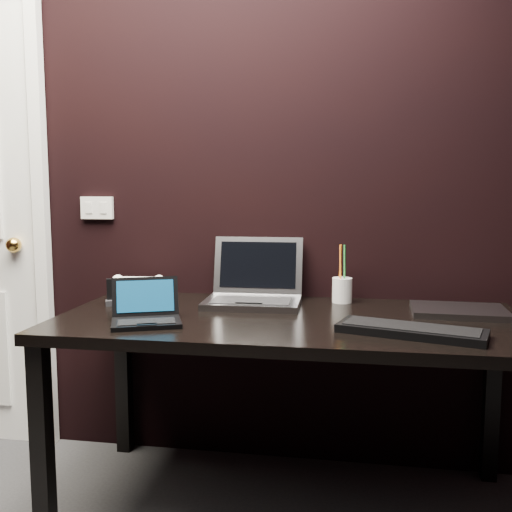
% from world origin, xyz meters
% --- Properties ---
extents(wall_back, '(4.00, 0.00, 4.00)m').
position_xyz_m(wall_back, '(0.00, 1.80, 1.30)').
color(wall_back, black).
rests_on(wall_back, ground).
extents(wall_switch, '(0.15, 0.02, 0.10)m').
position_xyz_m(wall_switch, '(-0.62, 1.79, 1.12)').
color(wall_switch, silver).
rests_on(wall_switch, wall_back).
extents(desk, '(1.70, 0.80, 0.74)m').
position_xyz_m(desk, '(0.30, 1.40, 0.66)').
color(desk, black).
rests_on(desk, ground).
extents(netbook, '(0.29, 0.28, 0.15)m').
position_xyz_m(netbook, '(-0.18, 1.21, 0.77)').
color(netbook, black).
rests_on(netbook, desk).
extents(silver_laptop, '(0.39, 0.35, 0.26)m').
position_xyz_m(silver_laptop, '(0.13, 1.61, 0.79)').
color(silver_laptop, gray).
rests_on(silver_laptop, desk).
extents(ext_keyboard, '(0.49, 0.28, 0.03)m').
position_xyz_m(ext_keyboard, '(0.71, 1.21, 0.75)').
color(ext_keyboard, black).
rests_on(ext_keyboard, desk).
extents(closed_laptop, '(0.35, 0.26, 0.02)m').
position_xyz_m(closed_laptop, '(0.92, 1.55, 0.75)').
color(closed_laptop, '#929297').
rests_on(closed_laptop, desk).
extents(desk_phone, '(0.23, 0.19, 0.11)m').
position_xyz_m(desk_phone, '(-0.37, 1.64, 0.78)').
color(desk_phone, silver).
rests_on(desk_phone, desk).
extents(mobile_phone, '(0.07, 0.07, 0.11)m').
position_xyz_m(mobile_phone, '(-0.43, 1.49, 0.78)').
color(mobile_phone, black).
rests_on(mobile_phone, desk).
extents(pen_cup, '(0.10, 0.10, 0.24)m').
position_xyz_m(pen_cup, '(0.48, 1.70, 0.80)').
color(pen_cup, silver).
rests_on(pen_cup, desk).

